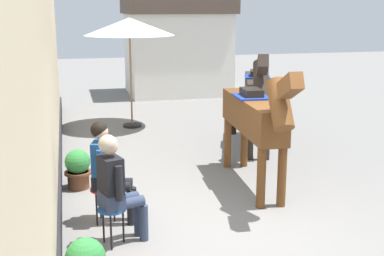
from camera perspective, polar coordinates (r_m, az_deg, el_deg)
ground_plane at (r=9.73m, az=-0.27°, el=-3.48°), size 40.00×40.00×0.00m
pub_facade_wall at (r=7.67m, az=-16.37°, el=3.15°), size 0.34×14.00×3.40m
distant_cottage at (r=16.90m, az=-1.65°, el=9.94°), size 3.40×2.60×3.50m
seated_visitor_near at (r=6.18m, az=-8.49°, el=-6.17°), size 0.61×0.48×1.39m
seated_visitor_far at (r=6.83m, az=-9.49°, el=-4.30°), size 0.61×0.48×1.39m
saddled_horse_near at (r=8.02m, az=7.09°, el=1.27°), size 0.57×3.00×2.06m
saddled_horse_far at (r=10.36m, az=7.32°, el=4.03°), size 1.21×2.89×2.06m
flower_planter_far at (r=8.32m, az=-12.64°, el=-4.40°), size 0.43×0.43×0.64m
cafe_parasol at (r=12.09m, az=-7.00°, el=11.11°), size 2.10×2.10×2.58m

